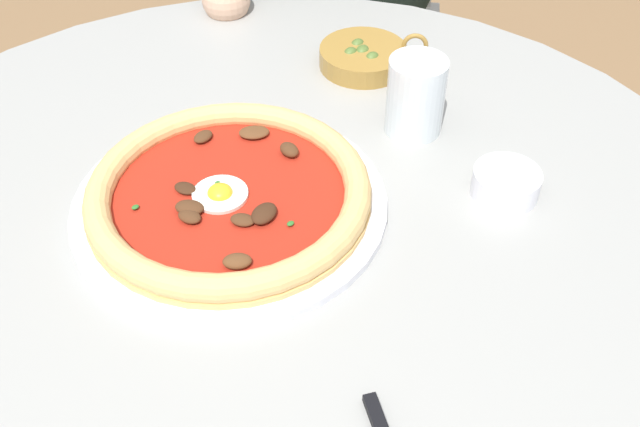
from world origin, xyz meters
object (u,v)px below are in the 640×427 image
(diner_person, at_px, (336,26))
(pizza_on_plate, at_px, (226,197))
(water_glass, at_px, (415,101))
(ramekin_capers, at_px, (506,182))
(olive_pan, at_px, (364,57))
(dining_table, at_px, (276,340))

(diner_person, bearing_deg, pizza_on_plate, -146.34)
(water_glass, xyz_separation_m, ramekin_capers, (-0.02, -0.14, -0.02))
(olive_pan, bearing_deg, ramekin_capers, -107.68)
(dining_table, xyz_separation_m, ramekin_capers, (0.21, -0.13, 0.19))
(pizza_on_plate, relative_size, ramekin_capers, 4.56)
(dining_table, bearing_deg, water_glass, 1.79)
(dining_table, relative_size, diner_person, 0.87)
(ramekin_capers, relative_size, olive_pan, 0.58)
(ramekin_capers, bearing_deg, diner_person, 57.05)
(water_glass, distance_m, olive_pan, 0.15)
(water_glass, relative_size, diner_person, 0.08)
(ramekin_capers, xyz_separation_m, olive_pan, (0.09, 0.27, -0.00))
(ramekin_capers, height_order, diner_person, diner_person)
(dining_table, bearing_deg, pizza_on_plate, 94.18)
(dining_table, bearing_deg, ramekin_capers, -32.14)
(ramekin_capers, height_order, olive_pan, olive_pan)
(dining_table, height_order, water_glass, water_glass)
(dining_table, distance_m, pizza_on_plate, 0.20)
(ramekin_capers, distance_m, olive_pan, 0.29)
(water_glass, xyz_separation_m, olive_pan, (0.06, 0.13, -0.03))
(dining_table, xyz_separation_m, olive_pan, (0.30, 0.14, 0.19))
(water_glass, height_order, diner_person, diner_person)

